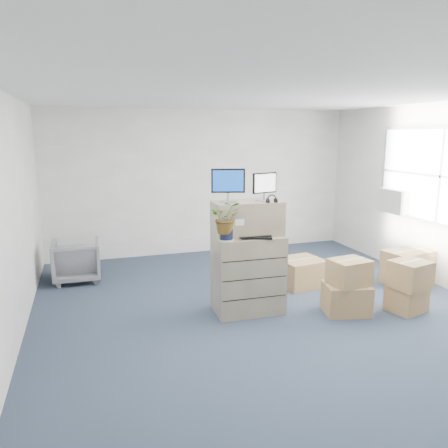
{
  "coord_description": "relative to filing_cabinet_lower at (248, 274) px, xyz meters",
  "views": [
    {
      "loc": [
        -2.2,
        -4.78,
        2.33
      ],
      "look_at": [
        -0.54,
        0.4,
        1.21
      ],
      "focal_mm": 35.0,
      "sensor_mm": 36.0,
      "label": 1
    }
  ],
  "objects": [
    {
      "name": "monitor_left",
      "position": [
        -0.25,
        0.08,
        1.2
      ],
      "size": [
        0.42,
        0.21,
        0.42
      ],
      "rotation": [
        0.0,
        0.0,
        -0.25
      ],
      "color": "#99999E",
      "rests_on": "filing_cabinet_upper"
    },
    {
      "name": "cardboard_boxes",
      "position": [
        1.84,
        0.0,
        -0.23
      ],
      "size": [
        2.44,
        1.97,
        0.73
      ],
      "color": "#9C7E4B",
      "rests_on": "ground"
    },
    {
      "name": "ac_unit",
      "position": [
        3.09,
        1.03,
        0.68
      ],
      "size": [
        0.24,
        0.6,
        0.4
      ],
      "primitive_type": "cube",
      "color": "beige",
      "rests_on": "wall_right"
    },
    {
      "name": "external_drive",
      "position": [
        0.35,
        0.1,
        0.55
      ],
      "size": [
        0.23,
        0.19,
        0.06
      ],
      "primitive_type": "cube",
      "rotation": [
        0.0,
        0.0,
        0.21
      ],
      "color": "black",
      "rests_on": "filing_cabinet_lower"
    },
    {
      "name": "ground",
      "position": [
        0.22,
        -0.37,
        -0.52
      ],
      "size": [
        7.0,
        7.0,
        0.0
      ],
      "primitive_type": "plane",
      "color": "#242E41",
      "rests_on": "ground"
    },
    {
      "name": "water_bottle",
      "position": [
        0.09,
        0.06,
        0.64
      ],
      "size": [
        0.07,
        0.07,
        0.24
      ],
      "primitive_type": "cylinder",
      "color": "#94969C",
      "rests_on": "filing_cabinet_lower"
    },
    {
      "name": "tissue_box",
      "position": [
        0.33,
        0.1,
        0.62
      ],
      "size": [
        0.23,
        0.12,
        0.08
      ],
      "primitive_type": "cube",
      "rotation": [
        0.0,
        0.0,
        0.04
      ],
      "color": "#387FBF",
      "rests_on": "external_drive"
    },
    {
      "name": "filing_cabinet_upper",
      "position": [
        0.0,
        0.05,
        0.74
      ],
      "size": [
        0.9,
        0.47,
        0.44
      ],
      "primitive_type": "cube",
      "rotation": [
        0.0,
        0.0,
        -0.03
      ],
      "color": "#826F5A",
      "rests_on": "filing_cabinet_lower"
    },
    {
      "name": "office_chair",
      "position": [
        -2.18,
        2.01,
        -0.15
      ],
      "size": [
        0.73,
        0.69,
        0.74
      ],
      "primitive_type": "imported",
      "rotation": [
        0.0,
        0.0,
        3.12
      ],
      "color": "slate",
      "rests_on": "ground"
    },
    {
      "name": "mouse",
      "position": [
        0.3,
        -0.12,
        0.54
      ],
      "size": [
        0.11,
        0.08,
        0.03
      ],
      "primitive_type": "ellipsoid",
      "rotation": [
        0.0,
        0.0,
        0.27
      ],
      "color": "silver",
      "rests_on": "filing_cabinet_lower"
    },
    {
      "name": "keyboard",
      "position": [
        0.02,
        -0.13,
        0.53
      ],
      "size": [
        0.51,
        0.35,
        0.02
      ],
      "primitive_type": "cube",
      "rotation": [
        0.0,
        0.0,
        -0.36
      ],
      "color": "black",
      "rests_on": "filing_cabinet_lower"
    },
    {
      "name": "monitor_right",
      "position": [
        0.23,
        0.03,
        1.17
      ],
      "size": [
        0.36,
        0.19,
        0.36
      ],
      "rotation": [
        0.0,
        0.0,
        0.26
      ],
      "color": "#99999E",
      "rests_on": "filing_cabinet_upper"
    },
    {
      "name": "window",
      "position": [
        3.18,
        0.13,
        1.18
      ],
      "size": [
        0.07,
        2.72,
        1.52
      ],
      "color": "gray",
      "rests_on": "wall_right"
    },
    {
      "name": "potted_plant",
      "position": [
        -0.35,
        -0.14,
        0.75
      ],
      "size": [
        0.45,
        0.48,
        0.4
      ],
      "rotation": [
        0.0,
        0.0,
        -0.03
      ],
      "color": "#ADC29C",
      "rests_on": "filing_cabinet_lower"
    },
    {
      "name": "filing_cabinet_lower",
      "position": [
        0.0,
        0.0,
        0.0
      ],
      "size": [
        0.9,
        0.57,
        1.04
      ],
      "primitive_type": "cube",
      "rotation": [
        0.0,
        0.0,
        -0.03
      ],
      "color": "#826F5A",
      "rests_on": "ground"
    },
    {
      "name": "headphones",
      "position": [
        0.26,
        -0.14,
        1.0
      ],
      "size": [
        0.13,
        0.02,
        0.13
      ],
      "primitive_type": "torus",
      "rotation": [
        1.57,
        0.0,
        -0.03
      ],
      "color": "black",
      "rests_on": "filing_cabinet_upper"
    },
    {
      "name": "wall_back",
      "position": [
        0.22,
        3.14,
        0.88
      ],
      "size": [
        6.0,
        0.02,
        2.8
      ],
      "primitive_type": "cube",
      "color": "beige",
      "rests_on": "ground"
    },
    {
      "name": "phone_dock",
      "position": [
        0.01,
        0.02,
        0.56
      ],
      "size": [
        0.06,
        0.05,
        0.13
      ],
      "rotation": [
        0.0,
        0.0,
        -0.03
      ],
      "color": "silver",
      "rests_on": "filing_cabinet_lower"
    }
  ]
}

